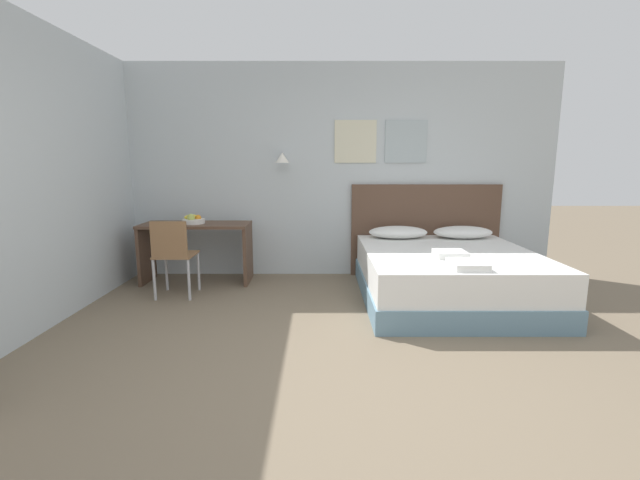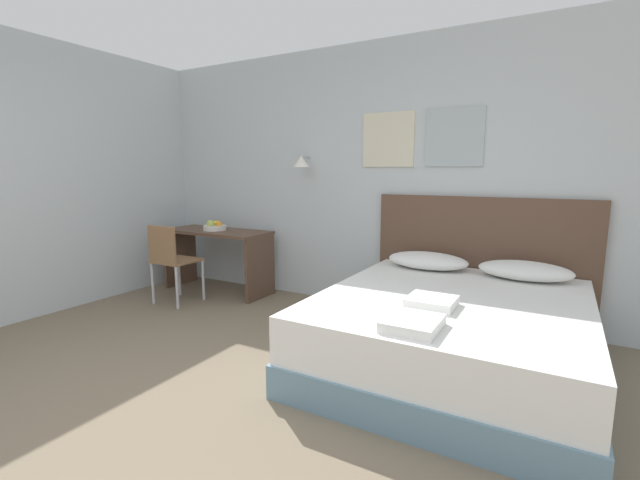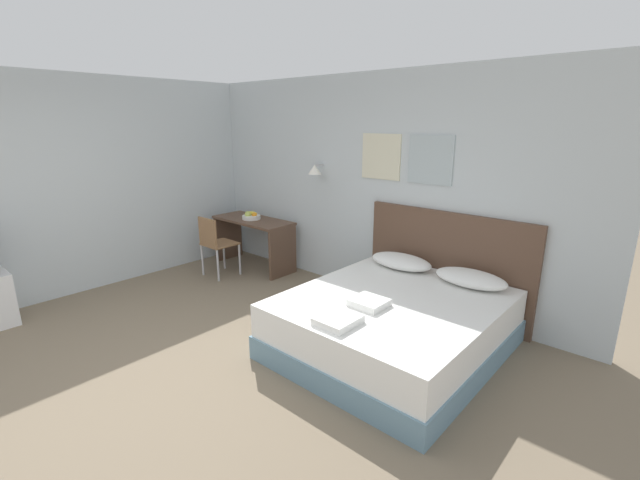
{
  "view_description": "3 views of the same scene",
  "coord_description": "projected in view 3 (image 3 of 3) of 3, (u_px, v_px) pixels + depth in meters",
  "views": [
    {
      "loc": [
        -0.09,
        -2.54,
        1.44
      ],
      "look_at": [
        -0.09,
        1.48,
        0.71
      ],
      "focal_mm": 24.0,
      "sensor_mm": 36.0,
      "label": 1
    },
    {
      "loc": [
        1.87,
        -1.13,
        1.4
      ],
      "look_at": [
        0.15,
        1.91,
        0.83
      ],
      "focal_mm": 24.0,
      "sensor_mm": 36.0,
      "label": 2
    },
    {
      "loc": [
        3.17,
        -1.33,
        2.1
      ],
      "look_at": [
        0.14,
        2.08,
        0.83
      ],
      "focal_mm": 24.0,
      "sensor_mm": 36.0,
      "label": 3
    }
  ],
  "objects": [
    {
      "name": "bed",
      "position": [
        393.0,
        324.0,
        4.01
      ],
      "size": [
        1.77,
        2.01,
        0.53
      ],
      "color": "#66899E",
      "rests_on": "ground_plane"
    },
    {
      "name": "folded_towel_near_foot",
      "position": [
        369.0,
        302.0,
        3.76
      ],
      "size": [
        0.3,
        0.27,
        0.06
      ],
      "color": "white",
      "rests_on": "bed"
    },
    {
      "name": "folded_towel_mid_bed",
      "position": [
        338.0,
        320.0,
        3.42
      ],
      "size": [
        0.29,
        0.33,
        0.06
      ],
      "color": "white",
      "rests_on": "bed"
    },
    {
      "name": "pillow_left",
      "position": [
        401.0,
        261.0,
        4.71
      ],
      "size": [
        0.71,
        0.39,
        0.15
      ],
      "color": "white",
      "rests_on": "bed"
    },
    {
      "name": "desk_chair",
      "position": [
        215.0,
        241.0,
        5.86
      ],
      "size": [
        0.41,
        0.41,
        0.85
      ],
      "color": "#8E6642",
      "rests_on": "ground_plane"
    },
    {
      "name": "headboard",
      "position": [
        446.0,
        265.0,
        4.66
      ],
      "size": [
        1.89,
        0.06,
        1.17
      ],
      "color": "brown",
      "rests_on": "ground_plane"
    },
    {
      "name": "wall_back",
      "position": [
        358.0,
        185.0,
        5.31
      ],
      "size": [
        5.74,
        0.31,
        2.65
      ],
      "color": "silver",
      "rests_on": "ground_plane"
    },
    {
      "name": "desk",
      "position": [
        253.0,
        233.0,
        6.26
      ],
      "size": [
        1.28,
        0.53,
        0.72
      ],
      "color": "brown",
      "rests_on": "ground_plane"
    },
    {
      "name": "pillow_right",
      "position": [
        471.0,
        278.0,
        4.21
      ],
      "size": [
        0.71,
        0.39,
        0.15
      ],
      "color": "white",
      "rests_on": "bed"
    },
    {
      "name": "wall_left",
      "position": [
        18.0,
        193.0,
        4.77
      ],
      "size": [
        0.06,
        5.91,
        2.65
      ],
      "color": "silver",
      "rests_on": "ground_plane"
    },
    {
      "name": "fruit_bowl",
      "position": [
        251.0,
        216.0,
        6.2
      ],
      "size": [
        0.26,
        0.26,
        0.12
      ],
      "color": "silver",
      "rests_on": "desk"
    },
    {
      "name": "ground_plane",
      "position": [
        142.0,
        383.0,
        3.56
      ],
      "size": [
        24.0,
        24.0,
        0.0
      ],
      "primitive_type": "plane",
      "color": "#756651"
    }
  ]
}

